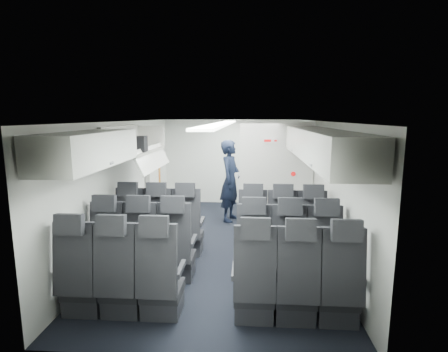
# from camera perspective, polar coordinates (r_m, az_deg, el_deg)

# --- Properties ---
(cabin_shell) EXTENTS (3.41, 6.01, 2.16)m
(cabin_shell) POSITION_cam_1_polar(r_m,az_deg,el_deg) (6.02, -0.26, -0.89)
(cabin_shell) COLOR black
(cabin_shell) RESTS_ON ground
(seat_row_front) EXTENTS (3.33, 0.56, 1.24)m
(seat_row_front) POSITION_cam_1_polar(r_m,az_deg,el_deg) (5.69, -0.66, -9.03)
(seat_row_front) COLOR black
(seat_row_front) RESTS_ON cabin_shell
(seat_row_mid) EXTENTS (3.33, 0.56, 1.24)m
(seat_row_mid) POSITION_cam_1_polar(r_m,az_deg,el_deg) (4.85, -1.54, -12.45)
(seat_row_mid) COLOR black
(seat_row_mid) RESTS_ON cabin_shell
(seat_row_rear) EXTENTS (3.33, 0.56, 1.24)m
(seat_row_rear) POSITION_cam_1_polar(r_m,az_deg,el_deg) (4.03, -2.81, -17.26)
(seat_row_rear) COLOR black
(seat_row_rear) RESTS_ON cabin_shell
(overhead_bin_left_rear) EXTENTS (0.53, 1.80, 0.40)m
(overhead_bin_left_rear) POSITION_cam_1_polar(r_m,az_deg,el_deg) (4.33, -21.21, 4.12)
(overhead_bin_left_rear) COLOR silver
(overhead_bin_left_rear) RESTS_ON cabin_shell
(overhead_bin_left_front_open) EXTENTS (0.64, 1.70, 0.72)m
(overhead_bin_left_front_open) POSITION_cam_1_polar(r_m,az_deg,el_deg) (5.98, -14.42, 4.66)
(overhead_bin_left_front_open) COLOR #9E9E93
(overhead_bin_left_front_open) RESTS_ON cabin_shell
(overhead_bin_right_rear) EXTENTS (0.53, 1.80, 0.40)m
(overhead_bin_right_rear) POSITION_cam_1_polar(r_m,az_deg,el_deg) (4.04, 17.79, 3.95)
(overhead_bin_right_rear) COLOR silver
(overhead_bin_right_rear) RESTS_ON cabin_shell
(overhead_bin_right_front) EXTENTS (0.53, 1.70, 0.40)m
(overhead_bin_right_front) POSITION_cam_1_polar(r_m,az_deg,el_deg) (5.75, 13.67, 5.73)
(overhead_bin_right_front) COLOR silver
(overhead_bin_right_front) RESTS_ON cabin_shell
(bulkhead_partition) EXTENTS (1.40, 0.15, 2.13)m
(bulkhead_partition) POSITION_cam_1_polar(r_m,az_deg,el_deg) (6.82, 8.47, -0.14)
(bulkhead_partition) COLOR white
(bulkhead_partition) RESTS_ON cabin_shell
(galley_unit) EXTENTS (0.85, 0.52, 1.90)m
(galley_unit) POSITION_cam_1_polar(r_m,az_deg,el_deg) (8.73, 7.29, 1.20)
(galley_unit) COLOR #939399
(galley_unit) RESTS_ON cabin_shell
(boarding_door) EXTENTS (0.12, 1.27, 1.86)m
(boarding_door) POSITION_cam_1_polar(r_m,az_deg,el_deg) (7.84, -11.44, 0.16)
(boarding_door) COLOR silver
(boarding_door) RESTS_ON cabin_shell
(flight_attendant) EXTENTS (0.58, 0.73, 1.74)m
(flight_attendant) POSITION_cam_1_polar(r_m,az_deg,el_deg) (7.47, 1.07, -0.78)
(flight_attendant) COLOR black
(flight_attendant) RESTS_ON ground
(carry_on_bag) EXTENTS (0.45, 0.34, 0.26)m
(carry_on_bag) POSITION_cam_1_polar(r_m,az_deg,el_deg) (5.70, -14.71, 5.01)
(carry_on_bag) COLOR black
(carry_on_bag) RESTS_ON overhead_bin_left_front_open
(papers) EXTENTS (0.20, 0.03, 0.14)m
(papers) POSITION_cam_1_polar(r_m,az_deg,el_deg) (7.39, 2.52, 0.12)
(papers) COLOR white
(papers) RESTS_ON flight_attendant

